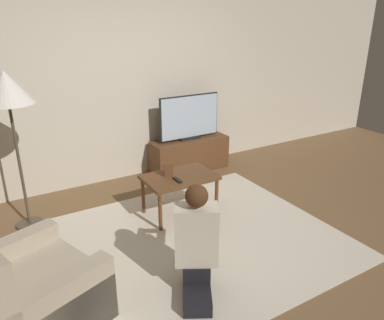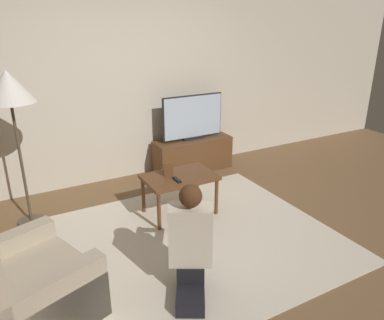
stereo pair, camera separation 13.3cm
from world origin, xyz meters
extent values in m
plane|color=brown|center=(0.00, 0.00, 0.00)|extent=(10.00, 10.00, 0.00)
cube|color=beige|center=(0.00, 1.93, 1.30)|extent=(10.00, 0.06, 2.60)
cube|color=beige|center=(0.00, 0.00, 0.01)|extent=(2.75, 2.37, 0.02)
cube|color=brown|center=(0.89, 1.65, 0.24)|extent=(1.13, 0.38, 0.47)
cube|color=black|center=(0.89, 1.65, 0.49)|extent=(0.31, 0.08, 0.04)
cube|color=black|center=(0.89, 1.65, 0.80)|extent=(0.92, 0.03, 0.61)
cube|color=silver|center=(0.89, 1.65, 0.80)|extent=(0.89, 0.04, 0.58)
cube|color=brown|center=(0.12, 0.56, 0.46)|extent=(0.78, 0.52, 0.04)
cylinder|color=brown|center=(-0.23, 0.34, 0.22)|extent=(0.04, 0.04, 0.44)
cylinder|color=brown|center=(0.47, 0.34, 0.22)|extent=(0.04, 0.04, 0.44)
cylinder|color=brown|center=(-0.23, 0.78, 0.22)|extent=(0.04, 0.04, 0.44)
cylinder|color=brown|center=(0.47, 0.78, 0.22)|extent=(0.04, 0.04, 0.44)
cylinder|color=#4C4233|center=(-1.39, 1.17, 0.01)|extent=(0.28, 0.28, 0.03)
cylinder|color=#4C4233|center=(-1.39, 1.17, 0.82)|extent=(0.03, 0.03, 1.57)
cone|color=silver|center=(-1.39, 1.17, 1.49)|extent=(0.49, 0.49, 0.32)
cube|color=#B7A88E|center=(-1.57, -0.32, 0.20)|extent=(1.06, 1.08, 0.40)
cube|color=#B7A88E|center=(-1.45, -0.65, 0.27)|extent=(0.83, 0.41, 0.54)
cube|color=#B7A88E|center=(-1.69, 0.02, 0.27)|extent=(0.83, 0.41, 0.54)
cube|color=black|center=(-0.44, -0.73, 0.07)|extent=(0.39, 0.47, 0.11)
cube|color=black|center=(-0.37, -0.60, 0.20)|extent=(0.31, 0.32, 0.14)
cube|color=beige|center=(-0.37, -0.60, 0.51)|extent=(0.39, 0.34, 0.49)
sphere|color=#DBAD8E|center=(-0.37, -0.60, 0.85)|extent=(0.17, 0.17, 0.17)
sphere|color=#4C2D19|center=(-0.38, -0.62, 0.86)|extent=(0.18, 0.18, 0.18)
cube|color=black|center=(-0.19, -0.27, 0.54)|extent=(0.13, 0.10, 0.04)
cylinder|color=beige|center=(-0.16, -0.43, 0.54)|extent=(0.21, 0.30, 0.07)
cylinder|color=beige|center=(-0.33, -0.33, 0.54)|extent=(0.21, 0.30, 0.07)
cube|color=brown|center=(0.02, 0.62, 0.55)|extent=(0.11, 0.01, 0.15)
cube|color=black|center=(0.04, 0.46, 0.48)|extent=(0.04, 0.15, 0.02)
camera|label=1|loc=(-1.69, -2.76, 2.11)|focal=35.00mm
camera|label=2|loc=(-1.57, -2.82, 2.11)|focal=35.00mm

